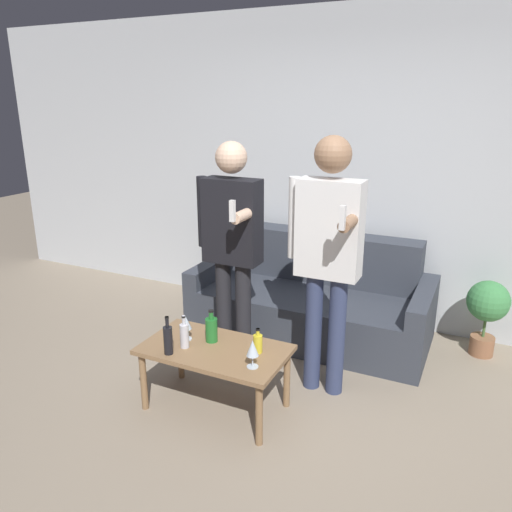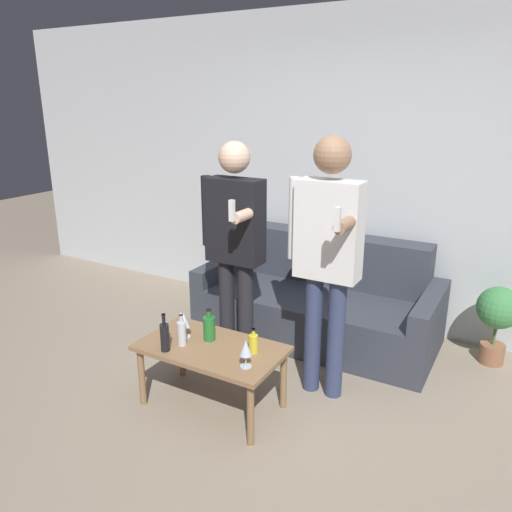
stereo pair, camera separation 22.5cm
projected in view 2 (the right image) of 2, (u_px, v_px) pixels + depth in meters
ground_plane at (239, 446)px, 2.95m from camera, size 16.00×16.00×0.00m
wall_back at (365, 173)px, 4.27m from camera, size 8.00×0.06×2.70m
couch at (319, 302)px, 4.27m from camera, size 1.98×0.89×0.84m
coffee_table at (212, 354)px, 3.22m from camera, size 0.93×0.53×0.44m
bottle_orange at (182, 332)px, 3.20m from camera, size 0.06×0.06×0.22m
bottle_green at (209, 328)px, 3.27m from camera, size 0.08×0.08×0.22m
bottle_dark at (253, 343)px, 3.11m from camera, size 0.06×0.06×0.16m
bottle_yellow at (165, 336)px, 3.12m from camera, size 0.06×0.06×0.25m
wine_glass_near at (246, 349)px, 2.93m from camera, size 0.07×0.07×0.17m
wine_glass_far at (184, 321)px, 3.29m from camera, size 0.08×0.08×0.18m
person_standing_left at (234, 237)px, 3.62m from camera, size 0.49×0.43×1.68m
person_standing_right at (327, 249)px, 3.19m from camera, size 0.49×0.44×1.75m
potted_plant at (498, 314)px, 3.76m from camera, size 0.32×0.32×0.62m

